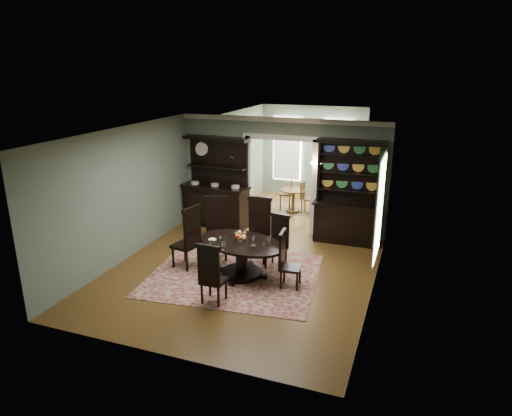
{
  "coord_description": "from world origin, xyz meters",
  "views": [
    {
      "loc": [
        3.38,
        -8.17,
        4.3
      ],
      "look_at": [
        0.17,
        0.6,
        1.33
      ],
      "focal_mm": 32.0,
      "sensor_mm": 36.0,
      "label": 1
    }
  ],
  "objects_px": {
    "dining_table": "(241,252)",
    "sideboard": "(217,195)",
    "welsh_dresser": "(347,206)",
    "parlor_table": "(293,197)"
  },
  "relations": [
    {
      "from": "welsh_dresser",
      "to": "parlor_table",
      "type": "bearing_deg",
      "value": 135.23
    },
    {
      "from": "dining_table",
      "to": "welsh_dresser",
      "type": "xyz_separation_m",
      "value": [
        1.73,
        2.74,
        0.39
      ]
    },
    {
      "from": "sideboard",
      "to": "parlor_table",
      "type": "bearing_deg",
      "value": 53.53
    },
    {
      "from": "sideboard",
      "to": "welsh_dresser",
      "type": "relative_size",
      "value": 0.95
    },
    {
      "from": "dining_table",
      "to": "parlor_table",
      "type": "distance_m",
      "value": 4.6
    },
    {
      "from": "welsh_dresser",
      "to": "parlor_table",
      "type": "height_order",
      "value": "welsh_dresser"
    },
    {
      "from": "sideboard",
      "to": "dining_table",
      "type": "bearing_deg",
      "value": -50.99
    },
    {
      "from": "dining_table",
      "to": "sideboard",
      "type": "bearing_deg",
      "value": 139.3
    },
    {
      "from": "dining_table",
      "to": "sideboard",
      "type": "height_order",
      "value": "sideboard"
    },
    {
      "from": "dining_table",
      "to": "welsh_dresser",
      "type": "distance_m",
      "value": 3.27
    }
  ]
}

